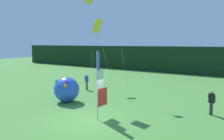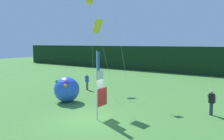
{
  "view_description": "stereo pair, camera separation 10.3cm",
  "coord_description": "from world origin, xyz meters",
  "px_view_note": "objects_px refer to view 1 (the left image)",
  "views": [
    {
      "loc": [
        9.28,
        -10.81,
        4.76
      ],
      "look_at": [
        -0.94,
        3.61,
        2.74
      ],
      "focal_mm": 37.87,
      "sensor_mm": 36.0,
      "label": 1
    },
    {
      "loc": [
        9.36,
        -10.75,
        4.76
      ],
      "look_at": [
        -0.94,
        3.61,
        2.74
      ],
      "focal_mm": 37.87,
      "sensor_mm": 36.0,
      "label": 2
    }
  ],
  "objects_px": {
    "banner_flag": "(100,86)",
    "person_mid_field": "(87,81)",
    "inflatable_balloon": "(67,89)",
    "kite_yellow_delta_1": "(89,1)",
    "kite_yellow_diamond_0": "(99,29)",
    "person_near_banner": "(211,102)"
  },
  "relations": [
    {
      "from": "person_mid_field",
      "to": "inflatable_balloon",
      "type": "distance_m",
      "value": 5.11
    },
    {
      "from": "banner_flag",
      "to": "person_mid_field",
      "type": "relative_size",
      "value": 2.6
    },
    {
      "from": "banner_flag",
      "to": "kite_yellow_diamond_0",
      "type": "relative_size",
      "value": 0.66
    },
    {
      "from": "person_mid_field",
      "to": "kite_yellow_diamond_0",
      "type": "relative_size",
      "value": 0.25
    },
    {
      "from": "banner_flag",
      "to": "kite_yellow_delta_1",
      "type": "bearing_deg",
      "value": 133.58
    },
    {
      "from": "inflatable_balloon",
      "to": "kite_yellow_delta_1",
      "type": "height_order",
      "value": "kite_yellow_delta_1"
    },
    {
      "from": "person_near_banner",
      "to": "person_mid_field",
      "type": "bearing_deg",
      "value": 172.6
    },
    {
      "from": "person_near_banner",
      "to": "kite_yellow_delta_1",
      "type": "height_order",
      "value": "kite_yellow_delta_1"
    },
    {
      "from": "person_near_banner",
      "to": "inflatable_balloon",
      "type": "relative_size",
      "value": 0.82
    },
    {
      "from": "person_near_banner",
      "to": "kite_yellow_delta_1",
      "type": "distance_m",
      "value": 16.89
    },
    {
      "from": "inflatable_balloon",
      "to": "banner_flag",
      "type": "bearing_deg",
      "value": -19.91
    },
    {
      "from": "banner_flag",
      "to": "person_near_banner",
      "type": "distance_m",
      "value": 7.46
    },
    {
      "from": "person_near_banner",
      "to": "person_mid_field",
      "type": "relative_size",
      "value": 1.01
    },
    {
      "from": "kite_yellow_delta_1",
      "to": "kite_yellow_diamond_0",
      "type": "bearing_deg",
      "value": -45.14
    },
    {
      "from": "person_near_banner",
      "to": "banner_flag",
      "type": "bearing_deg",
      "value": -138.82
    },
    {
      "from": "person_near_banner",
      "to": "inflatable_balloon",
      "type": "distance_m",
      "value": 10.84
    },
    {
      "from": "inflatable_balloon",
      "to": "kite_yellow_delta_1",
      "type": "xyz_separation_m",
      "value": [
        -3.64,
        7.16,
        8.36
      ]
    },
    {
      "from": "inflatable_balloon",
      "to": "kite_yellow_diamond_0",
      "type": "xyz_separation_m",
      "value": [
        2.72,
        0.77,
        4.78
      ]
    },
    {
      "from": "person_near_banner",
      "to": "kite_yellow_diamond_0",
      "type": "distance_m",
      "value": 9.4
    },
    {
      "from": "banner_flag",
      "to": "inflatable_balloon",
      "type": "distance_m",
      "value": 5.25
    },
    {
      "from": "banner_flag",
      "to": "kite_yellow_diamond_0",
      "type": "bearing_deg",
      "value": 130.06
    },
    {
      "from": "kite_yellow_diamond_0",
      "to": "kite_yellow_delta_1",
      "type": "relative_size",
      "value": 0.66
    }
  ]
}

